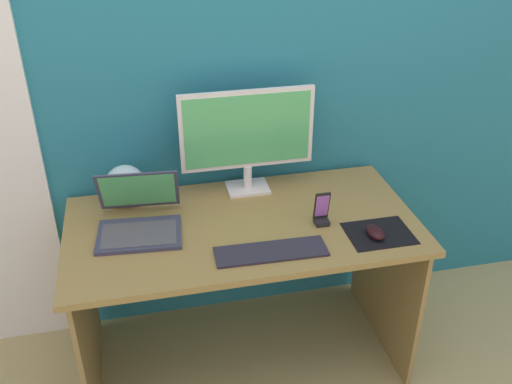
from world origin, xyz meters
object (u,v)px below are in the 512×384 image
monitor (247,135)px  keyboard_external (271,252)px  fishbowl (125,185)px  mouse (375,232)px  laptop (139,219)px  phone_in_dock (322,213)px

monitor → keyboard_external: (-0.01, -0.48, -0.25)m
monitor → fishbowl: bearing=179.6°
monitor → fishbowl: size_ratio=3.32×
fishbowl → mouse: fishbowl is taller
laptop → phone_in_dock: bearing=-9.2°
fishbowl → keyboard_external: bearing=-43.7°
keyboard_external → fishbowl: bearing=137.9°
monitor → phone_in_dock: monitor is taller
mouse → phone_in_dock: bearing=136.9°
laptop → phone_in_dock: 0.71m
laptop → monitor: bearing=24.4°
fishbowl → monitor: bearing=-0.4°
mouse → laptop: bearing=159.5°
fishbowl → mouse: size_ratio=1.70×
monitor → phone_in_dock: 0.45m
monitor → mouse: monitor is taller
laptop → fishbowl: 0.23m
keyboard_external → laptop: bearing=152.0°
monitor → mouse: (0.40, -0.47, -0.24)m
fishbowl → phone_in_dock: size_ratio=1.22×
monitor → mouse: 0.66m
keyboard_external → mouse: mouse is taller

